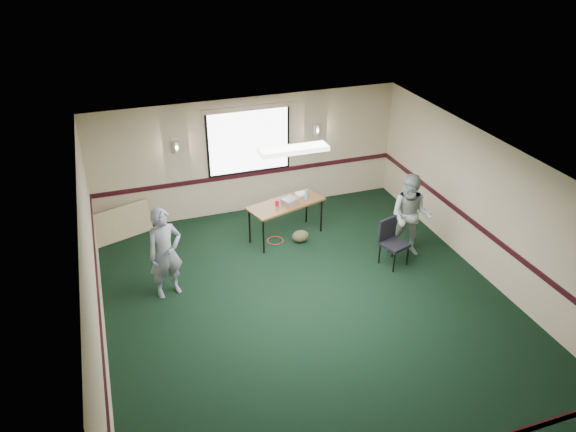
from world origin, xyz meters
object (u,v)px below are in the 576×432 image
object	(u,v)px
projector	(290,201)
person_left	(165,253)
folding_table	(286,205)
conference_chair	(391,238)
person_right	(410,216)

from	to	relation	value
projector	person_left	bearing A→B (deg)	179.11
folding_table	person_left	bearing A→B (deg)	-172.62
folding_table	projector	bearing A→B (deg)	-39.64
conference_chair	person_right	size ratio (longest dim) A/B	0.54
folding_table	person_left	size ratio (longest dim) A/B	1.01
person_left	folding_table	bearing A→B (deg)	8.32
projector	conference_chair	distance (m)	2.25
conference_chair	person_left	distance (m)	4.34
folding_table	conference_chair	xyz separation A→B (m)	(1.63, -1.62, -0.21)
projector	person_right	xyz separation A→B (m)	(2.05, -1.41, 0.00)
projector	conference_chair	bearing A→B (deg)	-69.81
folding_table	person_right	size ratio (longest dim) A/B	1.01
conference_chair	person_left	xyz separation A→B (m)	(-4.31, 0.40, 0.32)
person_left	conference_chair	bearing A→B (deg)	-21.45
conference_chair	folding_table	bearing A→B (deg)	116.47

